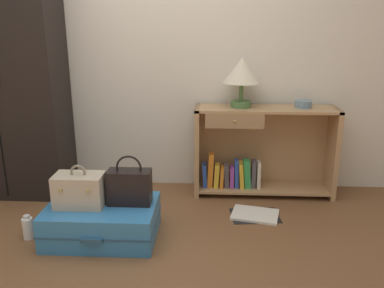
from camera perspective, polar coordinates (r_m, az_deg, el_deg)
The scene contains 11 objects.
ground_plane at distance 2.62m, azimuth -9.22°, elevation -17.36°, with size 9.00×9.00×0.00m, color brown.
back_wall at distance 3.65m, azimuth -5.22°, elevation 14.23°, with size 6.40×0.10×2.60m, color silver.
wardrobe at distance 3.76m, azimuth -24.26°, elevation 8.32°, with size 0.90×0.47×2.00m.
bookshelf at distance 3.59m, azimuth 9.08°, elevation -1.12°, with size 1.18×0.33×0.76m.
table_lamp at distance 3.42m, azimuth 6.91°, elevation 9.74°, with size 0.31×0.31×0.41m.
bowl at distance 3.54m, azimuth 15.14°, elevation 5.37°, with size 0.14×0.14×0.06m, color slate.
suitcase_large at distance 2.97m, azimuth -12.27°, elevation -10.36°, with size 0.75×0.54×0.24m.
train_case at distance 2.90m, azimuth -15.29°, elevation -6.18°, with size 0.33×0.20×0.30m.
handbag at distance 2.86m, azimuth -8.62°, elevation -5.80°, with size 0.29×0.14×0.35m.
bottle at distance 3.13m, azimuth -21.73°, elevation -10.71°, with size 0.07×0.07×0.17m.
open_book_on_floor at distance 3.28m, azimuth 8.70°, elevation -9.65°, with size 0.40×0.33×0.02m.
Camera 1 is at (0.51, -2.11, 1.46)m, focal length 38.58 mm.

